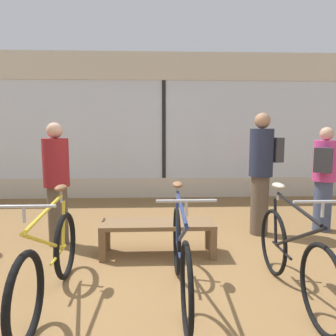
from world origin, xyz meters
The scene contains 9 objects.
ground_plane centered at (0.00, 0.00, 0.00)m, with size 24.00×24.00×0.00m, color olive.
shop_back_wall centered at (0.00, 4.09, 1.64)m, with size 12.00×0.08×3.20m.
bicycle_left centered at (-1.15, -0.39, 0.38)m, with size 0.46×1.77×1.03m.
bicycle_center centered at (0.03, -0.32, 0.41)m, with size 0.46×1.80×1.04m.
bicycle_right centered at (1.07, -0.36, 0.40)m, with size 0.46×1.74×1.03m.
display_bench centered at (-0.17, 0.71, 0.34)m, with size 1.40×0.44×0.42m.
customer_near_rack centered at (1.36, 1.46, 0.97)m, with size 0.55×0.43×1.79m.
customer_by_window centered at (2.35, 1.57, 0.85)m, with size 0.51×0.56×1.59m.
customer_mid_floor centered at (-1.51, 1.13, 0.86)m, with size 0.45×0.45×1.65m.
Camera 1 is at (-0.21, -3.22, 1.59)m, focal length 35.00 mm.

